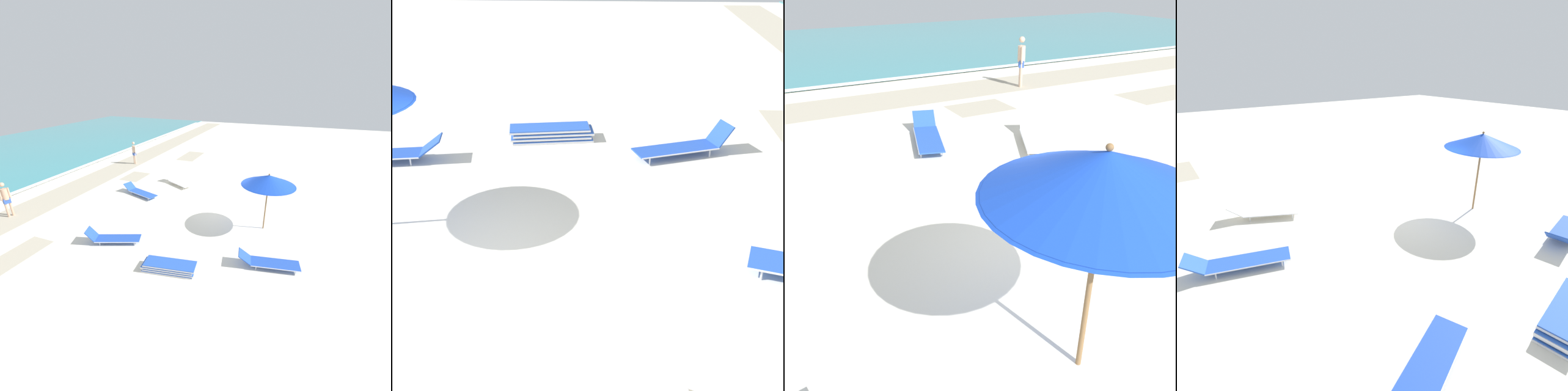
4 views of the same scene
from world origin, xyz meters
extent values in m
cube|color=silver|center=(0.00, 0.00, -0.08)|extent=(60.00, 60.00, 0.16)
cube|color=#B8AE96|center=(0.00, 9.30, 0.00)|extent=(57.00, 2.20, 0.00)
cube|color=#B8AE96|center=(2.85, 7.03, 0.00)|extent=(1.91, 1.38, 0.00)
cube|color=#B8AE96|center=(9.25, 5.43, 0.00)|extent=(3.12, 1.51, 0.00)
cube|color=teal|center=(0.00, 20.97, 0.03)|extent=(60.00, 18.05, 0.06)
cube|color=white|center=(0.00, 12.00, 0.06)|extent=(56.00, 0.44, 0.01)
cylinder|color=olive|center=(-1.02, -2.28, 1.16)|extent=(0.06, 0.06, 2.31)
cone|color=blue|center=(-1.02, -2.28, 2.31)|extent=(2.28, 2.28, 0.45)
cylinder|color=#13359C|center=(-1.02, -2.28, 2.10)|extent=(2.21, 2.21, 0.01)
sphere|color=olive|center=(-1.02, -2.28, 2.57)|extent=(0.07, 0.07, 0.07)
cube|color=white|center=(2.40, 3.38, 0.17)|extent=(1.28, 1.74, 0.03)
cylinder|color=silver|center=(2.14, 3.51, 0.17)|extent=(0.78, 1.48, 0.03)
cylinder|color=silver|center=(2.67, 3.24, 0.17)|extent=(0.78, 1.48, 0.03)
cube|color=white|center=(2.88, 4.31, 0.33)|extent=(0.73, 0.68, 0.33)
cylinder|color=silver|center=(1.88, 2.92, 0.08)|extent=(0.03, 0.03, 0.16)
cylinder|color=silver|center=(2.34, 2.69, 0.08)|extent=(0.03, 0.03, 0.16)
cylinder|color=silver|center=(2.47, 4.07, 0.08)|extent=(0.03, 0.03, 0.16)
cylinder|color=silver|center=(2.92, 3.83, 0.08)|extent=(0.03, 0.03, 0.16)
cube|color=blue|center=(0.14, 4.72, 0.17)|extent=(1.12, 1.96, 0.03)
cylinder|color=silver|center=(-0.15, 4.81, 0.17)|extent=(0.58, 1.79, 0.03)
cylinder|color=silver|center=(0.43, 4.63, 0.17)|extent=(0.58, 1.79, 0.03)
cube|color=blue|center=(0.48, 5.83, 0.34)|extent=(0.69, 0.61, 0.35)
cylinder|color=silver|center=(-0.32, 4.10, 0.08)|extent=(0.03, 0.03, 0.16)
cylinder|color=silver|center=(0.17, 3.95, 0.08)|extent=(0.03, 0.03, 0.16)
cylinder|color=silver|center=(0.11, 5.49, 0.08)|extent=(0.03, 0.03, 0.16)
cylinder|color=silver|center=(0.60, 5.34, 0.08)|extent=(0.03, 0.03, 0.16)
cylinder|color=beige|center=(5.57, 8.86, 0.45)|extent=(0.11, 0.11, 0.90)
cylinder|color=beige|center=(5.48, 8.68, 0.45)|extent=(0.11, 0.11, 0.90)
cube|color=#2D51B2|center=(5.52, 8.77, 0.82)|extent=(0.30, 0.35, 0.24)
cylinder|color=beige|center=(5.52, 8.77, 1.18)|extent=(0.27, 0.27, 0.55)
cylinder|color=beige|center=(5.61, 8.93, 1.17)|extent=(0.08, 0.08, 0.55)
cylinder|color=beige|center=(5.44, 8.60, 1.17)|extent=(0.08, 0.08, 0.55)
sphere|color=beige|center=(5.52, 8.77, 1.66)|extent=(0.21, 0.21, 0.21)
camera|label=1|loc=(-11.69, -3.12, 6.13)|focal=24.00mm
camera|label=2|loc=(6.59, 1.86, 4.49)|focal=50.00mm
camera|label=3|loc=(-3.63, -4.76, 3.91)|focal=40.00mm
camera|label=4|loc=(-6.51, 5.94, 4.49)|focal=28.00mm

